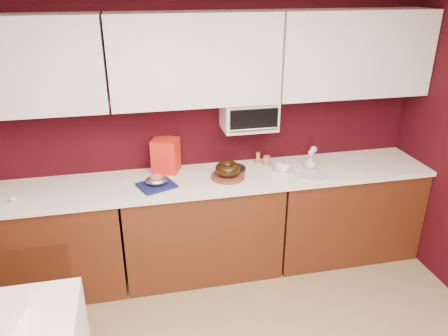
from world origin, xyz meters
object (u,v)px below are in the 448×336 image
object	(u,v)px
bundt_cake	(228,169)
coffee_mug	(283,166)
blue_jar	(279,165)
flower_vase	(310,162)
foil_ham_nest	(156,180)
pandoro_box	(166,155)
toaster_oven	(249,114)

from	to	relation	value
bundt_cake	coffee_mug	size ratio (longest dim) A/B	1.88
bundt_cake	coffee_mug	xyz separation A→B (m)	(0.49, 0.02, -0.02)
bundt_cake	blue_jar	size ratio (longest dim) A/B	1.98
coffee_mug	flower_vase	bearing A→B (deg)	2.90
bundt_cake	coffee_mug	bearing A→B (deg)	2.51
foil_ham_nest	blue_jar	xyz separation A→B (m)	(1.06, 0.09, -0.00)
foil_ham_nest	pandoro_box	world-z (taller)	pandoro_box
bundt_cake	flower_vase	distance (m)	0.74
foil_ham_nest	flower_vase	xyz separation A→B (m)	(1.33, 0.07, 0.01)
bundt_cake	foil_ham_nest	world-z (taller)	bundt_cake
toaster_oven	flower_vase	xyz separation A→B (m)	(0.52, -0.17, -0.41)
bundt_cake	coffee_mug	world-z (taller)	bundt_cake
pandoro_box	coffee_mug	world-z (taller)	pandoro_box
foil_ham_nest	pandoro_box	distance (m)	0.33
foil_ham_nest	flower_vase	bearing A→B (deg)	3.18
bundt_cake	foil_ham_nest	bearing A→B (deg)	-176.15
toaster_oven	foil_ham_nest	distance (m)	0.95
foil_ham_nest	pandoro_box	bearing A→B (deg)	69.97
toaster_oven	bundt_cake	xyz separation A→B (m)	(-0.23, -0.20, -0.39)
coffee_mug	blue_jar	size ratio (longest dim) A/B	1.05
foil_ham_nest	coffee_mug	distance (m)	1.09
flower_vase	pandoro_box	bearing A→B (deg)	169.77
bundt_cake	toaster_oven	bearing A→B (deg)	42.03
bundt_cake	flower_vase	world-z (taller)	flower_vase
bundt_cake	pandoro_box	world-z (taller)	pandoro_box
foil_ham_nest	flower_vase	distance (m)	1.34
pandoro_box	blue_jar	xyz separation A→B (m)	(0.95, -0.21, -0.09)
toaster_oven	flower_vase	size ratio (longest dim) A/B	3.53
pandoro_box	coffee_mug	xyz separation A→B (m)	(0.98, -0.23, -0.09)
toaster_oven	bundt_cake	world-z (taller)	toaster_oven
toaster_oven	flower_vase	distance (m)	0.68
bundt_cake	foil_ham_nest	xyz separation A→B (m)	(-0.59, -0.04, -0.03)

